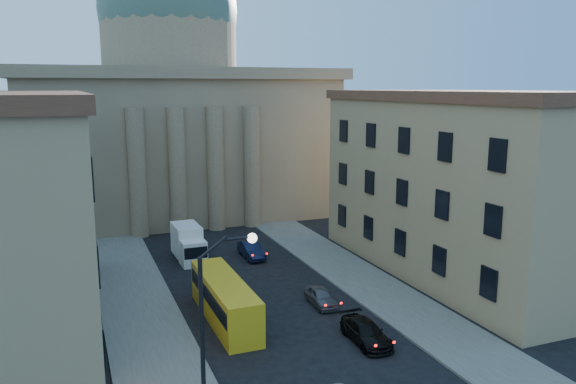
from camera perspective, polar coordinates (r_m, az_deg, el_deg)
sidewalk_left at (r=35.73m, az=-13.84°, el=-14.36°), size 5.00×60.00×0.15m
sidewalk_right at (r=41.18m, az=10.73°, el=-10.79°), size 5.00×60.00×0.15m
church at (r=70.86m, az=-11.61°, el=7.91°), size 68.02×28.76×36.60m
building_right at (r=47.23m, az=17.21°, el=0.94°), size 11.60×26.60×14.70m
street_lamp at (r=24.85m, az=-7.55°, el=-12.45°), size 2.62×0.44×8.83m
car_right_mid at (r=34.67m, az=7.90°, el=-13.93°), size 1.87×4.43×1.28m
car_right_far at (r=39.80m, az=3.35°, el=-10.56°), size 1.58×3.65×1.23m
car_right_distant at (r=50.27m, az=-3.76°, el=-5.91°), size 1.49×4.23×1.39m
city_bus at (r=37.26m, az=-6.47°, el=-10.70°), size 2.30×9.75×2.75m
box_truck at (r=50.23m, az=-10.07°, el=-5.22°), size 2.22×5.44×2.97m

